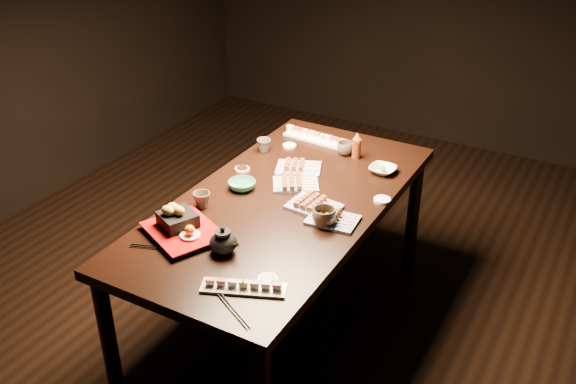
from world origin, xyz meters
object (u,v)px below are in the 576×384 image
object	(u,v)px
edamame_bowl_green	(242,185)
teapot	(223,240)
sushi_platter_far	(316,136)
teacup_far_right	(345,148)
yakitori_plate_left	(298,165)
sushi_platter_near	(243,285)
tempura_tray	(182,223)
edamame_bowl_cream	(383,170)
condiment_bottle	(357,145)
dining_table	(283,264)
yakitori_plate_right	(314,203)
teacup_mid_right	(324,217)
yakitori_plate_center	(296,181)
teacup_far_left	(264,145)
teacup_near_left	(202,200)

from	to	relation	value
edamame_bowl_green	teapot	xyz separation A→B (m)	(0.23, -0.49, 0.04)
sushi_platter_far	teacup_far_right	xyz separation A→B (m)	(0.22, -0.09, 0.01)
sushi_platter_far	yakitori_plate_left	xyz separation A→B (m)	(0.09, -0.38, 0.01)
sushi_platter_near	teacup_far_right	size ratio (longest dim) A/B	3.70
teacup_far_right	teapot	distance (m)	1.10
tempura_tray	edamame_bowl_green	bearing A→B (deg)	115.41
sushi_platter_near	teacup_far_right	distance (m)	1.28
yakitori_plate_left	edamame_bowl_cream	xyz separation A→B (m)	(0.39, 0.18, -0.01)
teacup_far_right	condiment_bottle	xyz separation A→B (m)	(0.07, -0.01, 0.04)
dining_table	condiment_bottle	distance (m)	0.75
tempura_tray	sushi_platter_far	bearing A→B (deg)	112.68
yakitori_plate_right	teacup_mid_right	xyz separation A→B (m)	(0.11, -0.11, 0.01)
tempura_tray	teapot	bearing A→B (deg)	19.77
yakitori_plate_center	teacup_far_left	size ratio (longest dim) A/B	2.85
sushi_platter_near	teacup_far_left	xyz separation A→B (m)	(-0.57, 1.09, 0.02)
dining_table	teacup_far_left	world-z (taller)	teacup_far_left
yakitori_plate_right	condiment_bottle	bearing A→B (deg)	99.19
edamame_bowl_cream	tempura_tray	world-z (taller)	tempura_tray
sushi_platter_far	dining_table	bearing A→B (deg)	109.00
sushi_platter_near	teacup_far_left	distance (m)	1.23
dining_table	teacup_mid_right	size ratio (longest dim) A/B	16.92
edamame_bowl_green	teacup_far_left	xyz separation A→B (m)	(-0.13, 0.42, 0.02)
teacup_far_right	teapot	xyz separation A→B (m)	(-0.05, -1.10, 0.02)
yakitori_plate_left	teacup_near_left	size ratio (longest dim) A/B	2.81
yakitori_plate_center	edamame_bowl_cream	size ratio (longest dim) A/B	1.65
yakitori_plate_center	edamame_bowl_cream	bearing A→B (deg)	15.56
edamame_bowl_cream	condiment_bottle	size ratio (longest dim) A/B	0.92
sushi_platter_far	teapot	distance (m)	1.20
sushi_platter_far	edamame_bowl_cream	xyz separation A→B (m)	(0.48, -0.19, -0.01)
teacup_mid_right	edamame_bowl_green	bearing A→B (deg)	168.42
yakitori_plate_left	edamame_bowl_green	distance (m)	0.35
teacup_far_right	edamame_bowl_cream	bearing A→B (deg)	-21.46
edamame_bowl_cream	teacup_far_left	bearing A→B (deg)	-172.97
edamame_bowl_green	teacup_mid_right	world-z (taller)	teacup_mid_right
teapot	yakitori_plate_left	bearing A→B (deg)	101.18
edamame_bowl_cream	teapot	xyz separation A→B (m)	(-0.31, -1.00, 0.04)
sushi_platter_far	teacup_far_right	distance (m)	0.24
teapot	edamame_bowl_green	bearing A→B (deg)	119.88
dining_table	yakitori_plate_left	distance (m)	0.52
tempura_tray	teacup_far_left	bearing A→B (deg)	123.51
teacup_mid_right	yakitori_plate_center	bearing A→B (deg)	137.72
teacup_near_left	teacup_mid_right	bearing A→B (deg)	13.52
dining_table	edamame_bowl_green	distance (m)	0.46
yakitori_plate_left	yakitori_plate_center	bearing A→B (deg)	-88.51
sushi_platter_near	teacup_far_left	size ratio (longest dim) A/B	4.22
teacup_near_left	teacup_far_left	size ratio (longest dim) A/B	1.04
dining_table	teacup_far_right	bearing A→B (deg)	91.09
tempura_tray	teacup_far_left	distance (m)	0.90
sushi_platter_near	yakitori_plate_right	size ratio (longest dim) A/B	1.41
teacup_mid_right	teacup_far_left	distance (m)	0.82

